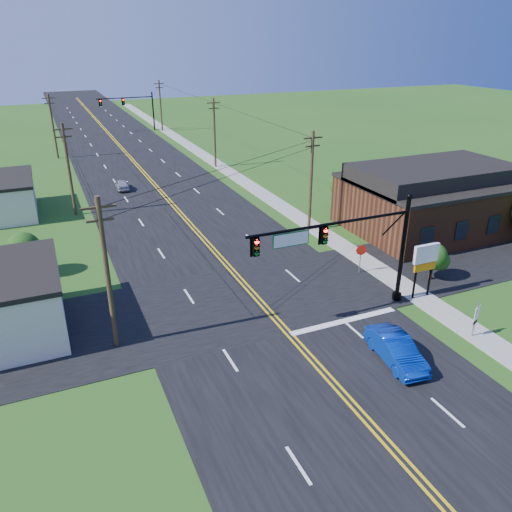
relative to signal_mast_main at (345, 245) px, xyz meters
name	(u,v)px	position (x,y,z in m)	size (l,w,h in m)	color
ground	(352,409)	(-4.34, -8.00, -4.75)	(260.00, 260.00, 0.00)	#234F16
road_main	(140,171)	(-4.34, 42.00, -4.73)	(16.00, 220.00, 0.04)	black
road_cross	(254,298)	(-4.34, 4.00, -4.73)	(70.00, 10.00, 0.04)	black
sidewalk	(242,181)	(6.16, 32.00, -4.71)	(2.00, 160.00, 0.08)	gray
signal_mast_main	(345,245)	(0.00, 0.00, 0.00)	(11.30, 0.60, 7.48)	black
signal_mast_far	(129,106)	(0.10, 72.00, -0.20)	(10.98, 0.60, 7.48)	black
brick_building	(430,204)	(15.66, 10.00, -2.40)	(14.20, 11.20, 4.70)	#4F2816
utility_pole_left_a	(107,272)	(-13.84, 2.00, -0.03)	(1.80, 0.28, 9.00)	#342717
utility_pole_left_b	(69,168)	(-13.84, 27.00, -0.03)	(1.80, 0.28, 9.00)	#342717
utility_pole_left_c	(53,125)	(-13.84, 54.00, -0.03)	(1.80, 0.28, 9.00)	#342717
utility_pole_right_a	(311,180)	(5.46, 14.00, -0.03)	(1.80, 0.28, 9.00)	#342717
utility_pole_right_b	(214,132)	(5.46, 40.00, -0.03)	(1.80, 0.28, 9.00)	#342717
utility_pole_right_c	(161,105)	(5.46, 70.00, -0.03)	(1.80, 0.28, 9.00)	#342717
tree_right_back	(344,184)	(11.66, 18.00, -2.15)	(3.00, 3.00, 4.10)	#342717
shrub_corner	(433,257)	(8.66, 1.50, -2.90)	(2.00, 2.00, 2.86)	#342717
tree_left	(24,249)	(-18.34, 14.00, -2.59)	(2.40, 2.40, 3.37)	#342717
blue_car	(396,350)	(-0.06, -5.66, -4.01)	(1.57, 4.51, 1.49)	#072E9E
distant_car	(122,185)	(-8.04, 33.99, -4.16)	(1.40, 3.48, 1.19)	#AFAEB3
route_sign	(476,317)	(5.71, -5.52, -3.36)	(0.57, 0.24, 2.38)	slate
stop_sign	(361,253)	(4.52, 4.49, -3.10)	(0.79, 0.29, 2.29)	slate
pylon_sign	(425,259)	(6.16, -0.36, -1.90)	(1.90, 0.27, 3.90)	black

